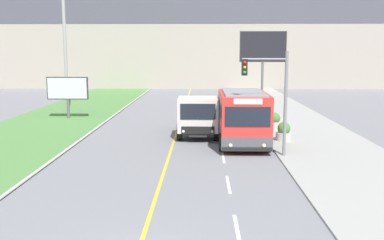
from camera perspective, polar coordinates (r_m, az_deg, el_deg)
name	(u,v)px	position (r m, az deg, el deg)	size (l,w,h in m)	color
city_bus	(243,119)	(25.22, 6.49, 0.17)	(2.74, 5.37, 3.07)	red
dump_truck	(198,117)	(27.68, 0.79, 0.43)	(2.49, 6.24, 2.56)	black
utility_pole_far	(65,46)	(41.12, -15.82, 8.98)	(1.80, 0.28, 11.25)	#9E9E99
traffic_light_mast	(272,90)	(22.54, 10.11, 3.80)	(2.28, 0.32, 5.30)	slate
billboard_large	(263,49)	(46.87, 9.01, 8.88)	(4.76, 0.24, 7.28)	#59595B
billboard_small	(68,90)	(36.51, -15.53, 3.74)	(3.23, 0.24, 3.29)	#59595B
planter_round_near	(284,132)	(26.88, 11.58, -1.55)	(0.93, 0.93, 1.10)	#B7B2A8
planter_round_second	(275,122)	(30.42, 10.44, -0.27)	(0.93, 0.93, 1.16)	#B7B2A8
planter_round_third	(266,115)	(33.97, 9.42, 0.67)	(0.93, 0.93, 1.13)	#B7B2A8
planter_round_far	(261,109)	(37.55, 8.71, 1.44)	(0.95, 0.95, 1.11)	#B7B2A8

